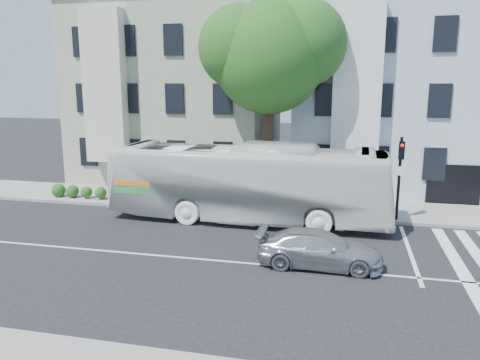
% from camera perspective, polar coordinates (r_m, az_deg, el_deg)
% --- Properties ---
extents(ground, '(120.00, 120.00, 0.00)m').
position_cam_1_polar(ground, '(16.98, -1.59, -9.91)').
color(ground, black).
rests_on(ground, ground).
extents(sidewalk_far, '(80.00, 4.00, 0.15)m').
position_cam_1_polar(sidewalk_far, '(24.41, 3.13, -2.97)').
color(sidewalk_far, gray).
rests_on(sidewalk_far, ground).
extents(building_left, '(12.00, 10.00, 11.00)m').
position_cam_1_polar(building_left, '(32.21, -7.10, 10.29)').
color(building_left, '#969F85').
rests_on(building_left, ground).
extents(building_right, '(12.00, 10.00, 11.00)m').
position_cam_1_polar(building_right, '(30.43, 18.92, 9.68)').
color(building_right, '#A2AFC1').
rests_on(building_right, ground).
extents(street_tree, '(7.30, 5.90, 11.10)m').
position_cam_1_polar(street_tree, '(24.38, 3.79, 15.40)').
color(street_tree, '#2D2116').
rests_on(street_tree, ground).
extents(bus, '(3.41, 12.96, 3.59)m').
position_cam_1_polar(bus, '(21.40, 0.98, -0.32)').
color(bus, white).
rests_on(bus, ground).
extents(sedan, '(1.76, 4.32, 1.25)m').
position_cam_1_polar(sedan, '(16.61, 9.62, -8.27)').
color(sedan, '#B9BBC1').
rests_on(sedan, ground).
extents(hedge, '(8.27, 3.72, 0.70)m').
position_cam_1_polar(hedge, '(25.34, -13.26, -1.73)').
color(hedge, '#326922').
rests_on(hedge, sidewalk_far).
extents(traffic_signal, '(0.41, 0.52, 3.93)m').
position_cam_1_polar(traffic_signal, '(21.98, 18.92, 1.35)').
color(traffic_signal, black).
rests_on(traffic_signal, ground).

